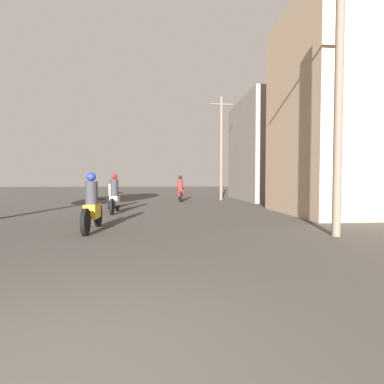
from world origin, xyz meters
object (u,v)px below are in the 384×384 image
at_px(motorcycle_white, 115,197).
at_px(utility_pole_far, 221,146).
at_px(motorcycle_red, 180,191).
at_px(motorcycle_yellow, 92,207).
at_px(motorcycle_black, 112,196).
at_px(building_right_far, 275,151).
at_px(utility_pole_near, 339,90).
at_px(building_right_near, 339,112).

height_order(motorcycle_white, utility_pole_far, utility_pole_far).
bearing_deg(motorcycle_red, motorcycle_yellow, -107.91).
bearing_deg(motorcycle_black, motorcycle_yellow, -77.96).
xyz_separation_m(motorcycle_yellow, motorcycle_red, (2.98, 11.00, 0.02)).
distance_m(motorcycle_black, building_right_far, 11.91).
distance_m(building_right_far, utility_pole_far, 3.86).
height_order(motorcycle_yellow, utility_pole_near, utility_pole_near).
relative_size(motorcycle_black, utility_pole_far, 0.30).
distance_m(motorcycle_red, building_right_near, 10.33).
relative_size(motorcycle_black, motorcycle_red, 1.03).
distance_m(motorcycle_yellow, motorcycle_white, 4.39).
bearing_deg(motorcycle_black, motorcycle_red, 57.85).
bearing_deg(building_right_near, utility_pole_near, -121.43).
distance_m(motorcycle_red, building_right_far, 7.29).
bearing_deg(motorcycle_yellow, motorcycle_red, 77.71).
bearing_deg(building_right_near, motorcycle_yellow, -159.80).
height_order(building_right_near, building_right_far, building_right_near).
distance_m(motorcycle_yellow, utility_pole_far, 13.44).
bearing_deg(building_right_far, motorcycle_red, -170.99).
height_order(motorcycle_white, building_right_near, building_right_near).
bearing_deg(utility_pole_far, utility_pole_near, -88.71).
distance_m(building_right_near, building_right_far, 8.83).
bearing_deg(building_right_near, utility_pole_far, 110.30).
bearing_deg(motorcycle_white, motorcycle_black, 100.67).
xyz_separation_m(motorcycle_yellow, motorcycle_black, (-0.58, 6.65, -0.07)).
bearing_deg(utility_pole_near, motorcycle_yellow, 167.47).
relative_size(motorcycle_yellow, utility_pole_near, 0.31).
xyz_separation_m(motorcycle_red, building_right_near, (5.95, -7.72, 3.44)).
relative_size(building_right_near, utility_pole_near, 1.21).
xyz_separation_m(motorcycle_red, utility_pole_far, (2.82, 0.74, 2.98)).
xyz_separation_m(motorcycle_yellow, utility_pole_near, (6.09, -1.35, 2.89)).
relative_size(motorcycle_yellow, motorcycle_red, 1.07).
xyz_separation_m(motorcycle_red, building_right_far, (6.66, 1.06, 2.76)).
xyz_separation_m(motorcycle_black, building_right_near, (9.50, -3.36, 3.52)).
relative_size(motorcycle_red, utility_pole_far, 0.29).
distance_m(motorcycle_yellow, motorcycle_black, 6.67).
relative_size(motorcycle_black, building_right_near, 0.25).
distance_m(motorcycle_black, utility_pole_near, 10.83).
distance_m(motorcycle_yellow, building_right_far, 15.69).
bearing_deg(motorcycle_red, building_right_near, -55.14).
relative_size(building_right_near, building_right_far, 1.14).
distance_m(motorcycle_white, utility_pole_far, 9.89).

